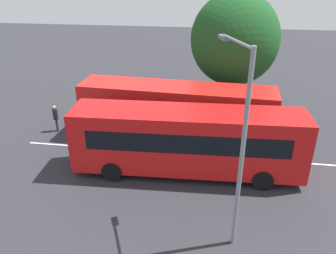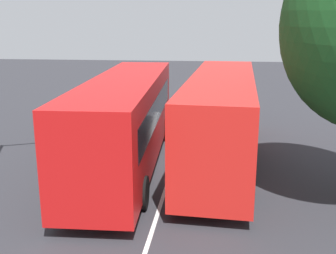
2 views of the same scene
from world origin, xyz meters
TOP-DOWN VIEW (x-y plane):
  - ground_plane at (0.00, 0.00)m, footprint 82.17×82.17m
  - bus_far_left at (0.41, -1.80)m, footprint 11.61×3.13m
  - bus_center_left at (-0.54, 1.78)m, footprint 11.54×2.76m
  - pedestrian at (8.08, -1.89)m, footprint 0.42×0.42m
  - lane_stripe_outer_left at (0.00, 0.00)m, footprint 18.18×0.41m

SIDE VIEW (x-z plane):
  - ground_plane at x=0.00m, z-range 0.00..0.00m
  - lane_stripe_outer_left at x=0.00m, z-range 0.00..0.01m
  - pedestrian at x=8.08m, z-range 0.16..1.92m
  - bus_far_left at x=0.41m, z-range 0.17..3.59m
  - bus_center_left at x=-0.54m, z-range 0.17..3.59m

